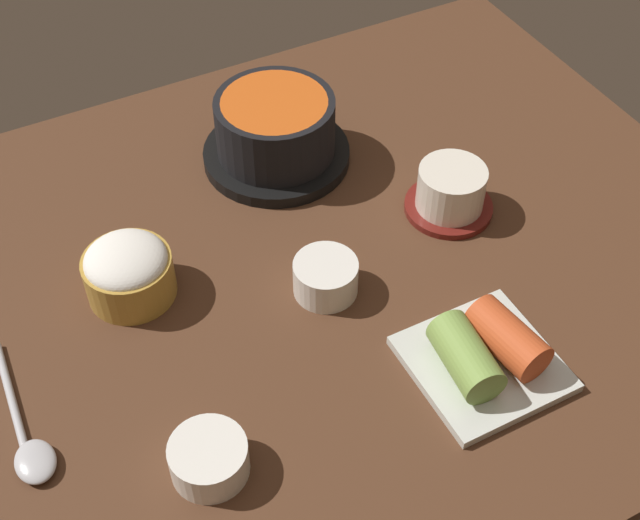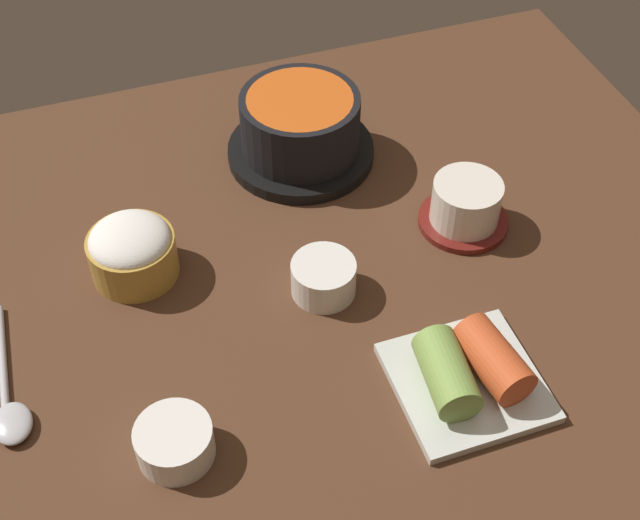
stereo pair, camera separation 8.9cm
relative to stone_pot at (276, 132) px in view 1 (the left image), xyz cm
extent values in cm
cube|color=#4C2D1C|center=(-6.35, -17.69, -5.16)|extent=(100.00, 76.00, 2.00)
cylinder|color=black|center=(0.00, 0.00, -3.41)|extent=(17.60, 17.60, 1.51)
cylinder|color=black|center=(0.00, 0.00, 0.87)|extent=(14.05, 14.05, 7.06)
cylinder|color=#D15619|center=(0.00, 0.00, 4.10)|extent=(12.37, 12.37, 0.60)
cylinder|color=#B78C38|center=(-22.44, -12.25, -1.74)|extent=(9.18, 9.18, 4.85)
ellipsoid|color=white|center=(-22.44, -12.25, 0.69)|extent=(8.44, 8.44, 3.21)
cylinder|color=maroon|center=(13.54, -16.94, -3.76)|extent=(10.04, 10.04, 0.80)
cylinder|color=silver|center=(13.54, -16.94, -0.88)|extent=(7.64, 7.64, 4.97)
cylinder|color=#C6D18C|center=(13.54, -16.94, 1.31)|extent=(6.50, 6.50, 0.40)
cylinder|color=white|center=(-4.51, -21.23, -2.23)|extent=(6.74, 6.74, 3.88)
cylinder|color=#386B2D|center=(-4.51, -21.23, -0.59)|extent=(5.53, 5.53, 0.50)
cube|color=silver|center=(4.34, -36.96, -3.66)|extent=(13.50, 13.50, 1.00)
cylinder|color=#7A9E47|center=(1.98, -36.96, -1.04)|extent=(5.04, 8.48, 4.25)
cylinder|color=#C64C23|center=(6.70, -36.96, -1.04)|extent=(5.34, 8.61, 4.25)
cylinder|color=white|center=(-23.20, -35.08, -2.40)|extent=(6.98, 6.98, 3.53)
cylinder|color=#B73323|center=(-23.20, -35.08, -0.94)|extent=(5.72, 5.72, 0.50)
cylinder|color=#B7B7BC|center=(-36.98, -20.36, -3.76)|extent=(1.39, 14.74, 0.80)
ellipsoid|color=#B7B7BC|center=(-36.68, -27.72, -3.44)|extent=(3.60, 4.68, 1.26)
camera|label=1|loc=(-32.42, -73.65, 64.28)|focal=48.72mm
camera|label=2|loc=(-24.22, -77.18, 64.28)|focal=48.72mm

